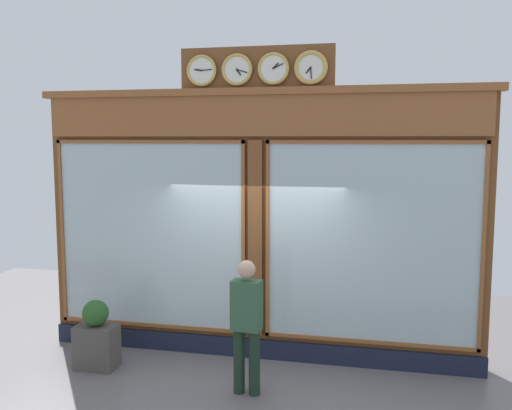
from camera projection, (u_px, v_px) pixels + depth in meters
shop_facade at (258, 223)px, 8.00m from camera, size 6.43×0.42×4.41m
pedestrian at (247, 321)px, 6.85m from camera, size 0.38×0.25×1.69m
planter_box at (97, 347)px, 7.70m from camera, size 0.56×0.36×0.60m
planter_shrub at (96, 313)px, 7.64m from camera, size 0.36×0.36×0.36m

